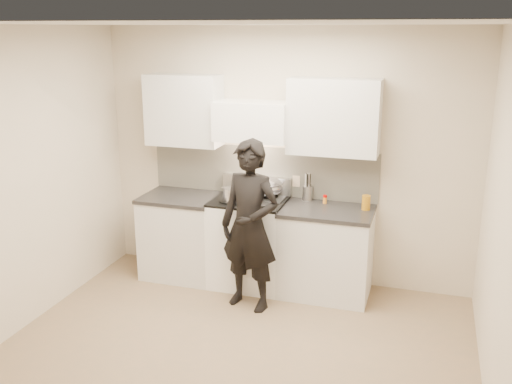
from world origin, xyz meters
TOP-DOWN VIEW (x-y plane):
  - ground_plane at (0.00, 0.00)m, footprint 4.00×4.00m
  - room_shell at (-0.06, 0.37)m, footprint 4.04×3.54m
  - stove at (-0.30, 1.42)m, footprint 0.76×0.65m
  - counter_right at (0.53, 1.43)m, footprint 0.92×0.67m
  - counter_left at (-1.08, 1.43)m, footprint 0.82×0.67m
  - wok at (-0.16, 1.57)m, footprint 0.39×0.48m
  - stock_pot at (-0.42, 1.28)m, footprint 0.29×0.27m
  - utensil_crock at (0.26, 1.67)m, footprint 0.11×0.11m
  - spice_jar at (0.47, 1.60)m, footprint 0.04×0.04m
  - oil_glass at (0.90, 1.52)m, footprint 0.08×0.08m
  - person at (-0.13, 0.92)m, footprint 0.69×0.53m

SIDE VIEW (x-z plane):
  - ground_plane at x=0.00m, z-range 0.00..0.00m
  - counter_right at x=0.53m, z-range 0.00..0.92m
  - counter_left at x=-1.08m, z-range 0.00..0.92m
  - stove at x=-0.30m, z-range 0.00..0.95m
  - person at x=-0.13m, z-range 0.00..1.68m
  - spice_jar at x=0.47m, z-range 0.92..1.01m
  - oil_glass at x=0.90m, z-range 0.92..1.07m
  - utensil_crock at x=0.26m, z-range 0.87..1.15m
  - stock_pot at x=-0.42m, z-range 0.96..1.10m
  - wok at x=-0.16m, z-range 0.91..1.22m
  - room_shell at x=-0.06m, z-range 0.25..2.95m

